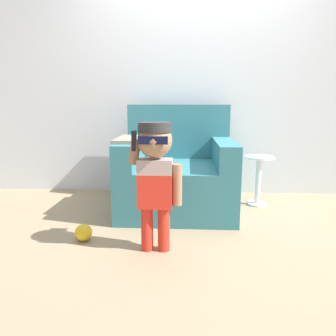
{
  "coord_description": "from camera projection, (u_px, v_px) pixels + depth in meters",
  "views": [
    {
      "loc": [
        -0.1,
        -2.87,
        0.99
      ],
      "look_at": [
        -0.25,
        -0.3,
        0.49
      ],
      "focal_mm": 35.0,
      "sensor_mm": 36.0,
      "label": 1
    }
  ],
  "objects": [
    {
      "name": "wall_back",
      "position": [
        197.0,
        76.0,
        3.57
      ],
      "size": [
        10.0,
        0.05,
        2.6
      ],
      "color": "silver",
      "rests_on": "ground_plane"
    },
    {
      "name": "ground_plane",
      "position": [
        197.0,
        215.0,
        3.0
      ],
      "size": [
        10.0,
        10.0,
        0.0
      ],
      "primitive_type": "plane",
      "color": "#998466"
    },
    {
      "name": "person_child",
      "position": [
        155.0,
        167.0,
        2.17
      ],
      "size": [
        0.36,
        0.27,
        0.88
      ],
      "color": "red",
      "rests_on": "ground_plane"
    },
    {
      "name": "armchair",
      "position": [
        177.0,
        173.0,
        3.16
      ],
      "size": [
        1.06,
        1.03,
        0.99
      ],
      "color": "teal",
      "rests_on": "ground_plane"
    },
    {
      "name": "side_table",
      "position": [
        258.0,
        176.0,
        3.24
      ],
      "size": [
        0.29,
        0.29,
        0.49
      ],
      "color": "white",
      "rests_on": "ground_plane"
    },
    {
      "name": "toy_ball",
      "position": [
        84.0,
        232.0,
        2.42
      ],
      "size": [
        0.13,
        0.13,
        0.13
      ],
      "color": "yellow",
      "rests_on": "ground_plane"
    }
  ]
}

